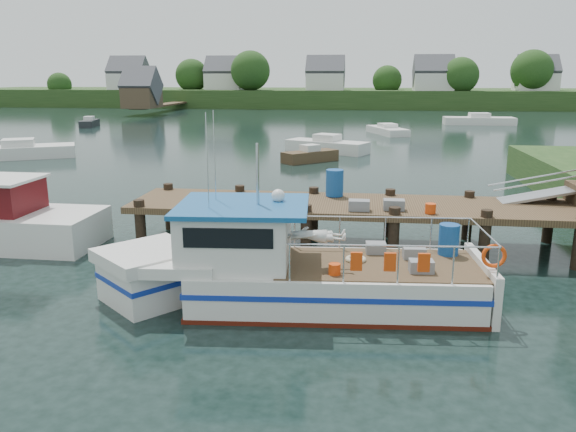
# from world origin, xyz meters

# --- Properties ---
(ground_plane) EXTENTS (160.00, 160.00, 0.00)m
(ground_plane) POSITION_xyz_m (0.00, 0.00, 0.00)
(ground_plane) COLOR black
(far_shore) EXTENTS (140.00, 42.55, 9.22)m
(far_shore) POSITION_xyz_m (0.01, 82.37, 2.10)
(far_shore) COLOR #2B471D
(far_shore) RESTS_ON ground
(dock) EXTENTS (16.60, 3.00, 4.78)m
(dock) POSITION_xyz_m (6.51, 0.01, 2.24)
(dock) COLOR #4C3924
(dock) RESTS_ON ground
(lobster_boat) EXTENTS (9.39, 3.29, 4.45)m
(lobster_boat) POSITION_xyz_m (-0.64, -4.70, 0.81)
(lobster_boat) COLOR silver
(lobster_boat) RESTS_ON ground
(moored_rowboat) EXTENTS (3.49, 3.40, 1.06)m
(moored_rowboat) POSITION_xyz_m (-2.09, 17.55, 0.39)
(moored_rowboat) COLOR #4C3924
(moored_rowboat) RESTS_ON ground
(moored_far) EXTENTS (7.43, 2.56, 1.26)m
(moored_far) POSITION_xyz_m (13.69, 46.90, 0.47)
(moored_far) COLOR silver
(moored_far) RESTS_ON ground
(moored_a) EXTENTS (7.02, 5.17, 1.24)m
(moored_a) POSITION_xyz_m (-20.83, 16.67, 0.46)
(moored_a) COLOR silver
(moored_a) RESTS_ON ground
(moored_b) EXTENTS (6.00, 4.19, 1.26)m
(moored_b) POSITION_xyz_m (-1.31, 22.06, 0.47)
(moored_b) COLOR silver
(moored_b) RESTS_ON ground
(moored_d) EXTENTS (3.82, 6.02, 0.97)m
(moored_d) POSITION_xyz_m (3.38, 35.23, 0.36)
(moored_d) COLOR silver
(moored_d) RESTS_ON ground
(moored_e) EXTENTS (2.19, 4.06, 1.06)m
(moored_e) POSITION_xyz_m (-27.18, 39.15, 0.39)
(moored_e) COLOR black
(moored_e) RESTS_ON ground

